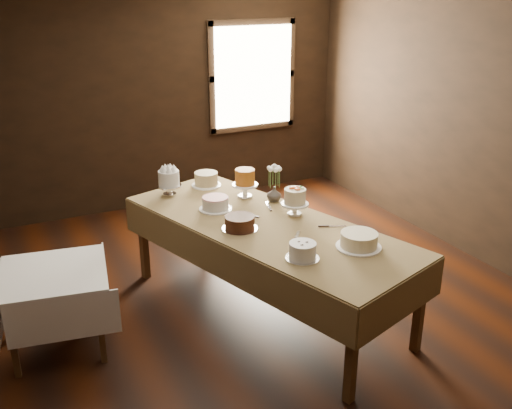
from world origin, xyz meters
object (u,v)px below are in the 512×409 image
(cake_speckled, at_px, (206,180))
(cake_server_d, at_px, (268,204))
(cake_swirl, at_px, (302,252))
(cake_caramel, at_px, (245,185))
(cake_server_a, at_px, (297,235))
(cake_meringue, at_px, (169,184))
(cake_chocolate, at_px, (240,223))
(cake_cream, at_px, (359,241))
(cake_server_b, at_px, (338,226))
(display_table, at_px, (266,230))
(flower_vase, at_px, (274,194))
(side_table, at_px, (53,280))
(cake_lattice, at_px, (215,204))
(cake_flowers, at_px, (295,203))
(cake_server_c, at_px, (242,214))

(cake_speckled, bearing_deg, cake_server_d, -67.10)
(cake_swirl, bearing_deg, cake_caramel, 82.68)
(cake_server_a, bearing_deg, cake_meringue, 64.65)
(cake_chocolate, distance_m, cake_cream, 1.00)
(cake_server_b, bearing_deg, cake_speckled, 135.01)
(display_table, xyz_separation_m, cake_server_a, (0.12, -0.33, 0.07))
(cake_caramel, xyz_separation_m, flower_vase, (0.19, -0.23, -0.05))
(side_table, xyz_separation_m, cake_lattice, (1.48, 0.25, 0.30))
(cake_flowers, height_order, cake_swirl, cake_flowers)
(side_table, bearing_deg, cake_server_a, -16.76)
(side_table, distance_m, cake_chocolate, 1.54)
(side_table, relative_size, cake_server_c, 3.87)
(cake_swirl, bearing_deg, cake_server_c, 92.06)
(cake_caramel, xyz_separation_m, cake_server_c, (-0.21, -0.40, -0.12))
(display_table, height_order, cake_flowers, cake_flowers)
(cake_server_b, xyz_separation_m, flower_vase, (-0.21, 0.76, 0.07))
(cake_chocolate, distance_m, cake_flowers, 0.58)
(cake_caramel, distance_m, cake_server_a, 1.00)
(cake_flowers, height_order, flower_vase, cake_flowers)
(cake_lattice, xyz_separation_m, cake_server_a, (0.39, -0.81, -0.05))
(side_table, height_order, cake_caramel, cake_caramel)
(side_table, relative_size, cake_flowers, 3.46)
(display_table, distance_m, cake_flowers, 0.37)
(display_table, bearing_deg, cake_meringue, 116.78)
(cake_server_d, height_order, flower_vase, flower_vase)
(cake_lattice, bearing_deg, cake_caramel, 25.54)
(cake_meringue, height_order, flower_vase, cake_meringue)
(side_table, xyz_separation_m, cake_server_c, (1.64, 0.03, 0.25))
(cake_chocolate, bearing_deg, side_table, 170.33)
(cake_cream, bearing_deg, cake_chocolate, 133.56)
(side_table, relative_size, cake_chocolate, 2.72)
(cake_lattice, xyz_separation_m, cake_server_d, (0.48, -0.10, -0.05))
(display_table, height_order, cake_meringue, cake_meringue)
(cake_meringue, distance_m, flower_vase, 1.02)
(cake_server_c, bearing_deg, cake_server_a, 163.41)
(side_table, height_order, cake_flowers, cake_flowers)
(side_table, relative_size, cake_speckled, 3.11)
(display_table, distance_m, flower_vase, 0.55)
(cake_meringue, xyz_separation_m, cake_flowers, (0.84, -0.97, -0.01))
(cake_chocolate, distance_m, cake_server_d, 0.62)
(cake_cream, xyz_separation_m, cake_server_a, (-0.31, 0.41, -0.05))
(cake_swirl, xyz_separation_m, cake_server_d, (0.28, 1.10, -0.06))
(cake_server_d, xyz_separation_m, flower_vase, (0.09, 0.06, 0.07))
(cake_speckled, distance_m, cake_flowers, 1.15)
(display_table, distance_m, cake_server_d, 0.44)
(cake_meringue, relative_size, cake_flowers, 0.96)
(cake_speckled, bearing_deg, cake_server_b, -66.99)
(cake_caramel, relative_size, cake_server_c, 1.20)
(cake_lattice, bearing_deg, cake_speckled, 75.67)
(cake_flowers, height_order, cake_server_b, cake_flowers)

